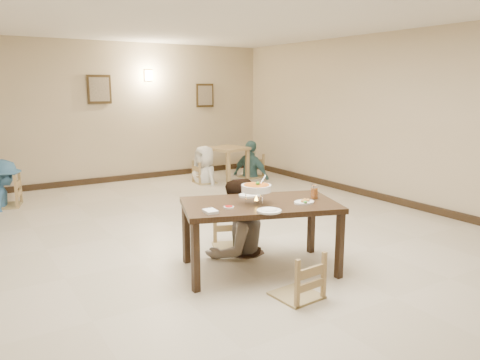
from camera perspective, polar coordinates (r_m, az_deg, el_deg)
floor at (r=6.09m, az=-3.82°, el=-8.43°), size 10.00×10.00×0.00m
ceiling at (r=5.81m, az=-4.23°, el=20.64°), size 10.00×10.00×0.00m
wall_back at (r=10.43m, az=-17.22°, el=7.76°), size 10.00×0.00×10.00m
wall_right at (r=8.41m, az=20.95°, el=6.79°), size 0.00×10.00×10.00m
baseboard_back at (r=10.58m, az=-16.72°, el=-0.05°), size 8.00×0.06×0.12m
baseboard_right at (r=8.61m, az=20.15°, el=-2.80°), size 0.06×10.00×0.12m
picture_b at (r=10.40m, az=-16.78°, el=10.54°), size 0.50×0.04×0.60m
picture_c at (r=11.33m, az=-4.29°, el=10.24°), size 0.45×0.04×0.55m
wall_sconce at (r=10.75m, az=-11.10°, el=12.41°), size 0.16×0.05×0.22m
main_table at (r=5.22m, az=2.44°, el=-3.63°), size 1.91×1.45×0.79m
chair_far at (r=5.95m, az=-0.91°, el=-3.71°), size 0.48×0.48×1.03m
chair_near at (r=4.67m, az=7.01°, el=-8.87°), size 0.43×0.43×0.91m
main_diner at (r=5.75m, az=-0.44°, el=0.12°), size 1.01×0.85×1.88m
curry_warmer at (r=5.11m, az=2.01°, el=-1.03°), size 0.37×0.33×0.29m
rice_plate_far at (r=5.51m, az=1.30°, el=-1.80°), size 0.30×0.30×0.07m
rice_plate_near at (r=4.82m, az=3.58°, el=-3.74°), size 0.26×0.26×0.06m
fried_plate at (r=5.21m, az=7.83°, el=-2.63°), size 0.24×0.24×0.05m
chili_dish at (r=4.96m, az=-1.38°, el=-3.33°), size 0.11×0.11×0.02m
napkin_cutlery at (r=4.79m, az=-3.62°, el=-3.82°), size 0.17×0.25×0.03m
drink_glass at (r=5.43m, az=9.04°, el=-1.51°), size 0.08×0.08×0.16m
bg_table_right at (r=10.42m, az=-1.48°, el=3.27°), size 0.90×0.90×0.73m
bg_chair_lr at (r=9.04m, az=-26.98°, el=0.38°), size 0.50×0.50×1.07m
bg_chair_rl at (r=10.13m, az=-4.36°, el=2.17°), size 0.43×0.43×0.91m
bg_chair_rr at (r=10.74m, az=1.35°, el=2.96°), size 0.47×0.47×1.00m
bg_diner_b at (r=9.00m, az=-27.14°, el=2.20°), size 0.80×1.16×1.65m
bg_diner_c at (r=10.08m, az=-4.39°, el=4.17°), size 0.58×0.83×1.62m
bg_diner_d at (r=10.69m, az=1.36°, el=4.82°), size 0.72×1.07×1.69m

